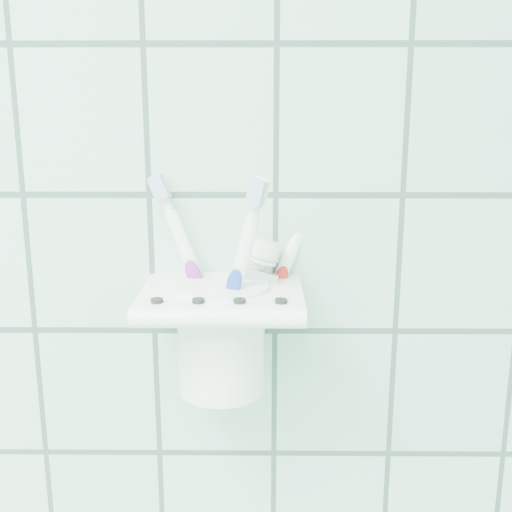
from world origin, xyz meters
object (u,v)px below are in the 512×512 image
Objects in this scene: cup at (221,333)px; toothbrush_blue at (238,278)px; toothpaste_tube at (233,299)px; toothbrush_orange at (210,276)px; toothbrush_pink at (234,271)px; holder_bracket at (222,299)px.

cup is 0.05m from toothbrush_blue.
toothpaste_tube is (-0.00, 0.00, -0.02)m from toothbrush_blue.
toothbrush_orange is 1.40× the size of toothpaste_tube.
toothbrush_pink reaches higher than toothpaste_tube.
holder_bracket and cup have the same top height.
toothbrush_pink is 1.41× the size of toothpaste_tube.
holder_bracket is 0.73× the size of toothbrush_orange.
toothpaste_tube reaches higher than holder_bracket.
toothpaste_tube is at bearing -95.85° from toothbrush_pink.
toothbrush_orange is at bearing -166.91° from toothbrush_blue.
holder_bracket is at bearing -119.64° from toothpaste_tube.
toothbrush_blue is (0.01, 0.01, 0.02)m from holder_bracket.
toothpaste_tube is at bearing 45.87° from toothbrush_orange.
toothbrush_blue is at bearing -43.63° from toothpaste_tube.
cup is 0.06m from toothbrush_pink.
cup is at bearing 106.37° from holder_bracket.
toothbrush_orange is at bearing 146.11° from holder_bracket.
toothbrush_orange reaches higher than cup.
toothbrush_orange is (-0.01, 0.01, 0.02)m from holder_bracket.
holder_bracket is 0.76× the size of toothbrush_blue.
cup is at bearing 9.91° from toothbrush_orange.
toothbrush_blue is (0.00, -0.01, -0.00)m from toothbrush_pink.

